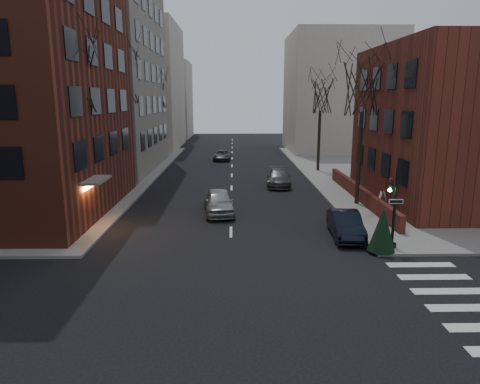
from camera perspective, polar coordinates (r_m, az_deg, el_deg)
name	(u,v)px	position (r m, az deg, el deg)	size (l,w,h in m)	color
ground	(229,359)	(13.27, -1.46, -21.39)	(160.00, 160.00, 0.00)	black
building_left_tan	(60,29)	(48.62, -22.92, 19.33)	(18.00, 18.00, 28.00)	gray
building_right_brick	(466,125)	(34.24, 27.90, 7.86)	(12.00, 14.00, 11.00)	maroon
low_wall_right	(360,193)	(32.10, 15.68, -0.14)	(0.35, 16.00, 1.00)	maroon
building_distant_la	(132,87)	(67.75, -14.24, 13.44)	(14.00, 16.00, 18.00)	beige
building_distant_ra	(339,93)	(62.81, 13.08, 12.69)	(14.00, 14.00, 16.00)	beige
building_distant_lb	(164,100)	(84.05, -10.15, 11.99)	(10.00, 12.00, 14.00)	beige
traffic_signal	(393,213)	(22.17, 19.72, -2.61)	(0.76, 0.44, 4.00)	black
tree_left_a	(74,78)	(26.59, -21.22, 13.97)	(4.18, 4.18, 10.26)	#2D231C
tree_left_b	(126,79)	(38.11, -14.97, 14.33)	(4.40, 4.40, 10.80)	#2D231C
tree_left_c	(156,92)	(51.80, -11.15, 12.93)	(3.96, 3.96, 9.72)	#2D231C
tree_right_a	(363,88)	(30.29, 16.12, 13.19)	(3.96, 3.96, 9.72)	#2D231C
tree_right_b	(321,96)	(43.89, 10.71, 12.50)	(3.74, 3.74, 9.18)	#2D231C
streetlamp_near	(125,140)	(34.20, -15.14, 6.73)	(0.36, 0.36, 6.28)	black
streetlamp_far	(165,124)	(53.76, -9.97, 8.90)	(0.36, 0.36, 6.28)	black
parked_sedan	(346,225)	(23.82, 13.89, -4.24)	(1.48, 4.24, 1.40)	black
car_lane_silver	(219,202)	(27.84, -2.83, -1.30)	(1.84, 4.57, 1.56)	#96979B
car_lane_gray	(279,178)	(36.75, 5.20, 1.91)	(1.97, 4.85, 1.41)	#414246
car_lane_far	(222,155)	(51.96, -2.42, 4.92)	(1.97, 4.28, 1.19)	#414247
sandwich_board	(382,199)	(30.76, 18.45, -0.86)	(0.45, 0.62, 1.00)	white
evergreen_shrub	(382,229)	(21.69, 18.47, -4.71)	(1.29, 1.29, 2.16)	black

